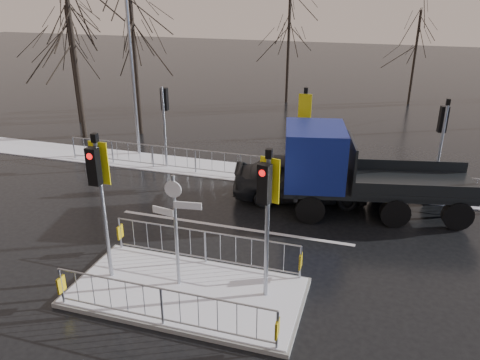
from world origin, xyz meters
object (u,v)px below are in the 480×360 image
(street_lamp_left, at_px, (133,57))
(flatbed_truck, at_px, (341,168))
(car_far_lane, at_px, (301,177))
(traffic_island, at_px, (186,281))

(street_lamp_left, bearing_deg, flatbed_truck, -19.22)
(car_far_lane, bearing_deg, traffic_island, 152.24)
(street_lamp_left, bearing_deg, traffic_island, -55.93)
(car_far_lane, distance_m, flatbed_truck, 1.75)
(traffic_island, relative_size, flatbed_truck, 0.87)
(traffic_island, relative_size, car_far_lane, 1.20)
(flatbed_truck, bearing_deg, car_far_lane, 158.02)
(flatbed_truck, bearing_deg, street_lamp_left, 160.78)
(car_far_lane, xyz_separation_m, street_lamp_left, (-8.17, 2.77, 3.64))
(flatbed_truck, bearing_deg, traffic_island, -117.59)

